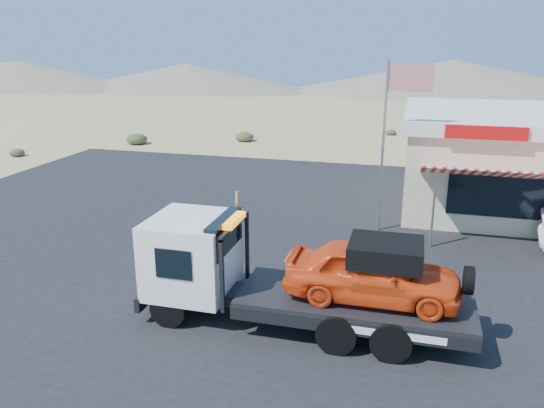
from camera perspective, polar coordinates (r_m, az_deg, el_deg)
name	(u,v)px	position (r m, az deg, el deg)	size (l,w,h in m)	color
ground	(211,266)	(16.44, -6.58, -6.60)	(120.00, 120.00, 0.00)	#A2875C
asphalt_lot	(296,238)	(18.55, 2.60, -3.62)	(32.00, 24.00, 0.02)	black
tow_truck	(295,271)	(12.62, 2.50, -7.25)	(7.72, 2.29, 2.58)	black
jerky_store	(535,160)	(23.86, 26.45, 4.27)	(10.40, 9.97, 3.90)	beige
flagpole	(391,127)	(18.67, 12.69, 8.06)	(1.55, 0.10, 6.00)	#99999E
desert_scrub	(32,163)	(31.03, -24.45, 4.00)	(28.92, 33.56, 0.74)	#353D21
distant_hills	(295,77)	(70.94, 2.51, 13.45)	(126.00, 48.00, 4.20)	#726B59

